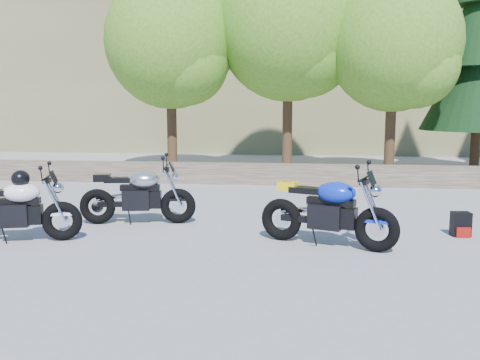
% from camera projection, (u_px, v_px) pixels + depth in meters
% --- Properties ---
extents(ground, '(90.00, 90.00, 0.00)m').
position_uv_depth(ground, '(220.00, 237.00, 8.19)').
color(ground, gray).
rests_on(ground, ground).
extents(stone_wall, '(22.00, 0.55, 0.50)m').
position_uv_depth(stone_wall, '(253.00, 174.00, 13.56)').
color(stone_wall, '#463A2F').
rests_on(stone_wall, ground).
extents(hillside, '(80.00, 30.00, 15.00)m').
position_uv_depth(hillside, '(332.00, 16.00, 34.28)').
color(hillside, brown).
rests_on(hillside, ground).
extents(tree_decid_left, '(3.67, 3.67, 5.62)m').
position_uv_depth(tree_decid_left, '(174.00, 45.00, 14.95)').
color(tree_decid_left, '#382314').
rests_on(tree_decid_left, ground).
extents(tree_decid_mid, '(4.08, 4.08, 6.24)m').
position_uv_depth(tree_decid_mid, '(292.00, 30.00, 14.91)').
color(tree_decid_mid, '#382314').
rests_on(tree_decid_mid, ground).
extents(tree_decid_right, '(3.54, 3.54, 5.41)m').
position_uv_depth(tree_decid_right, '(398.00, 47.00, 14.08)').
color(tree_decid_right, '#382314').
rests_on(tree_decid_right, ground).
extents(silver_bike, '(1.97, 0.62, 0.99)m').
position_uv_depth(silver_bike, '(138.00, 196.00, 9.06)').
color(silver_bike, black).
rests_on(silver_bike, ground).
extents(white_bike, '(1.91, 0.74, 1.07)m').
position_uv_depth(white_bike, '(14.00, 207.00, 7.86)').
color(white_bike, black).
rests_on(white_bike, ground).
extents(blue_bike, '(1.99, 0.92, 1.04)m').
position_uv_depth(blue_bike, '(328.00, 212.00, 7.65)').
color(blue_bike, black).
rests_on(blue_bike, ground).
extents(backpack, '(0.30, 0.26, 0.38)m').
position_uv_depth(backpack, '(461.00, 225.00, 8.25)').
color(backpack, black).
rests_on(backpack, ground).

